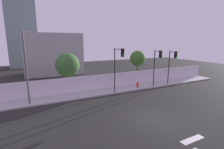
{
  "coord_description": "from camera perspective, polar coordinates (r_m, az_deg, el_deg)",
  "views": [
    {
      "loc": [
        -8.19,
        -9.35,
        6.01
      ],
      "look_at": [
        -0.42,
        6.5,
        2.49
      ],
      "focal_mm": 26.25,
      "sensor_mm": 36.0,
      "label": 1
    }
  ],
  "objects": [
    {
      "name": "ground_plane",
      "position": [
        13.81,
        14.04,
        -14.91
      ],
      "size": [
        80.0,
        80.0,
        0.0
      ],
      "primitive_type": "plane",
      "color": "black"
    },
    {
      "name": "roadside_tree_midleft",
      "position": [
        25.05,
        8.89,
        5.55
      ],
      "size": [
        2.3,
        2.3,
        4.74
      ],
      "color": "brown",
      "rests_on": "ground"
    },
    {
      "name": "sidewalk",
      "position": [
        20.26,
        -1.06,
        -5.78
      ],
      "size": [
        36.0,
        2.4,
        0.15
      ],
      "primitive_type": "cube",
      "color": "#A7A7A7",
      "rests_on": "ground"
    },
    {
      "name": "perimeter_wall",
      "position": [
        21.13,
        -2.55,
        -2.32
      ],
      "size": [
        36.0,
        0.18,
        1.8
      ],
      "primitive_type": "cube",
      "color": "silver",
      "rests_on": "sidewalk"
    },
    {
      "name": "traffic_light_left",
      "position": [
        21.86,
        15.55,
        4.71
      ],
      "size": [
        0.41,
        1.51,
        4.83
      ],
      "color": "black",
      "rests_on": "sidewalk"
    },
    {
      "name": "traffic_light_right",
      "position": [
        23.6,
        20.3,
        4.61
      ],
      "size": [
        0.54,
        1.61,
        4.66
      ],
      "color": "black",
      "rests_on": "sidewalk"
    },
    {
      "name": "tower_on_skyline",
      "position": [
        45.62,
        -29.49,
        20.32
      ],
      "size": [
        6.25,
        5.0,
        28.54
      ],
      "primitive_type": "cube",
      "color": "gray",
      "rests_on": "ground"
    },
    {
      "name": "traffic_light_center",
      "position": [
        18.55,
        2.34,
        4.75
      ],
      "size": [
        0.53,
        1.59,
        5.17
      ],
      "color": "black",
      "rests_on": "sidewalk"
    },
    {
      "name": "roadside_tree_leftmost",
      "position": [
        20.98,
        -15.22,
        3.22
      ],
      "size": [
        2.96,
        2.96,
        4.7
      ],
      "color": "brown",
      "rests_on": "ground"
    },
    {
      "name": "fire_hydrant",
      "position": [
        21.66,
        8.9,
        -3.39
      ],
      "size": [
        0.44,
        0.26,
        0.8
      ],
      "color": "red",
      "rests_on": "sidewalk"
    },
    {
      "name": "low_building_distant",
      "position": [
        33.12,
        -19.78,
        6.75
      ],
      "size": [
        10.08,
        6.0,
        7.56
      ],
      "primitive_type": "cube",
      "color": "#A0A0A0",
      "rests_on": "ground"
    },
    {
      "name": "street_lamp_curbside",
      "position": [
        16.98,
        -27.77,
        3.79
      ],
      "size": [
        0.76,
        1.8,
        6.86
      ],
      "color": "#4C4C51",
      "rests_on": "sidewalk"
    }
  ]
}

